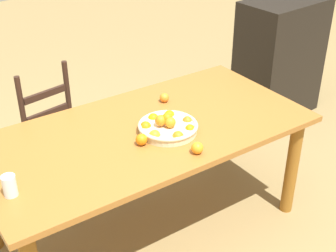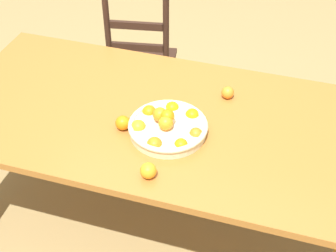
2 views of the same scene
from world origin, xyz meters
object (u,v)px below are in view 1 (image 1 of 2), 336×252
at_px(cabinet, 279,59).
at_px(drinking_glass, 10,186).
at_px(chair_near_window, 41,134).
at_px(orange_loose_1, 197,148).
at_px(orange_loose_2, 142,140).
at_px(dining_table, 146,143).
at_px(orange_loose_0, 164,98).
at_px(fruit_bowl, 168,127).

bearing_deg(cabinet, drinking_glass, -166.70).
bearing_deg(chair_near_window, orange_loose_1, 100.94).
xyz_separation_m(orange_loose_1, orange_loose_2, (-0.20, 0.25, -0.00)).
bearing_deg(drinking_glass, dining_table, 10.82).
bearing_deg(drinking_glass, orange_loose_0, 18.76).
xyz_separation_m(dining_table, fruit_bowl, (0.09, -0.10, 0.14)).
bearing_deg(orange_loose_0, chair_near_window, 137.97).
height_order(dining_table, orange_loose_0, orange_loose_0).
distance_m(dining_table, orange_loose_0, 0.39).
relative_size(fruit_bowl, orange_loose_1, 5.22).
bearing_deg(fruit_bowl, orange_loose_1, -88.91).
bearing_deg(orange_loose_2, chair_near_window, 105.09).
bearing_deg(orange_loose_2, dining_table, 50.57).
bearing_deg(dining_table, orange_loose_0, 38.15).
distance_m(cabinet, orange_loose_2, 2.17).
bearing_deg(orange_loose_2, cabinet, 22.88).
relative_size(chair_near_window, drinking_glass, 8.98).
distance_m(dining_table, cabinet, 2.01).
relative_size(dining_table, cabinet, 1.84).
bearing_deg(orange_loose_0, orange_loose_1, -107.90).
bearing_deg(drinking_glass, cabinet, 17.58).
relative_size(orange_loose_1, orange_loose_2, 1.01).
xyz_separation_m(chair_near_window, orange_loose_0, (0.66, -0.59, 0.35)).
distance_m(orange_loose_0, orange_loose_1, 0.64).
bearing_deg(chair_near_window, orange_loose_2, 95.03).
height_order(fruit_bowl, orange_loose_1, fruit_bowl).
bearing_deg(orange_loose_2, orange_loose_0, 42.18).
height_order(dining_table, chair_near_window, chair_near_window).
distance_m(orange_loose_1, orange_loose_2, 0.32).
distance_m(fruit_bowl, orange_loose_0, 0.39).
xyz_separation_m(chair_near_window, orange_loose_1, (0.46, -1.20, 0.35)).
bearing_deg(chair_near_window, cabinet, 167.03).
bearing_deg(chair_near_window, fruit_bowl, 106.20).
distance_m(dining_table, chair_near_window, 0.92).
relative_size(fruit_bowl, drinking_glass, 3.21).
xyz_separation_m(chair_near_window, fruit_bowl, (0.45, -0.92, 0.35)).
xyz_separation_m(fruit_bowl, orange_loose_1, (0.01, -0.28, -0.00)).
height_order(orange_loose_1, orange_loose_2, same).
height_order(chair_near_window, orange_loose_0, chair_near_window).
distance_m(cabinet, fruit_bowl, 1.98).
xyz_separation_m(chair_near_window, cabinet, (2.24, -0.11, 0.09)).
xyz_separation_m(fruit_bowl, orange_loose_2, (-0.20, -0.03, -0.00)).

